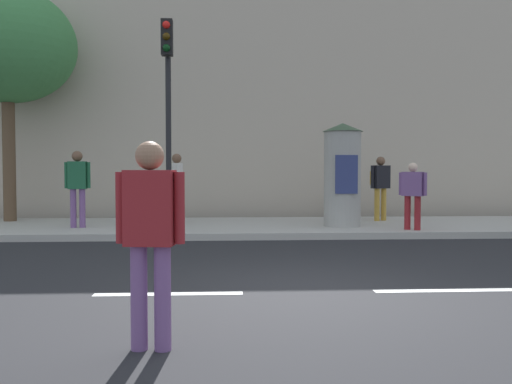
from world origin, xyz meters
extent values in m
plane|color=#232326|center=(0.00, 0.00, 0.00)|extent=(80.00, 80.00, 0.00)
cube|color=#B2ADA3|center=(0.00, 7.00, 0.07)|extent=(36.00, 4.00, 0.15)
cube|color=silver|center=(-1.71, 0.00, 0.00)|extent=(1.80, 0.16, 0.01)
cube|color=silver|center=(1.71, 0.00, 0.00)|extent=(1.80, 0.16, 0.01)
cube|color=#B7A893|center=(0.00, 12.00, 4.57)|extent=(36.00, 5.00, 9.15)
cylinder|color=black|center=(-2.25, 5.35, 2.04)|extent=(0.12, 0.12, 3.77)
cube|color=black|center=(-2.25, 5.17, 4.30)|extent=(0.24, 0.24, 0.75)
sphere|color=red|center=(-2.25, 5.04, 4.53)|extent=(0.16, 0.16, 0.16)
sphere|color=#3C2906|center=(-2.25, 5.04, 4.29)|extent=(0.16, 0.16, 0.16)
sphere|color=#07330F|center=(-2.25, 5.04, 4.05)|extent=(0.16, 0.16, 0.16)
cylinder|color=#9E9B93|center=(1.78, 6.41, 1.28)|extent=(0.88, 0.88, 2.27)
cone|color=#334C33|center=(1.78, 6.41, 2.52)|extent=(0.97, 0.97, 0.20)
cube|color=navy|center=(1.78, 5.96, 1.40)|extent=(0.53, 0.02, 0.90)
cylinder|color=brown|center=(-6.71, 8.18, 1.71)|extent=(0.32, 0.32, 3.11)
ellipsoid|color=#3D7F42|center=(-6.71, 8.18, 4.76)|extent=(3.53, 3.53, 3.00)
cylinder|color=#724C84|center=(-1.55, -2.07, 0.44)|extent=(0.14, 0.14, 0.88)
cylinder|color=#724C84|center=(-1.74, -2.05, 0.44)|extent=(0.14, 0.14, 0.88)
cube|color=maroon|center=(-1.64, -2.06, 1.19)|extent=(0.43, 0.29, 0.62)
cylinder|color=maroon|center=(-1.40, -2.09, 1.19)|extent=(0.09, 0.09, 0.59)
cylinder|color=maroon|center=(-1.89, -2.03, 1.19)|extent=(0.09, 0.09, 0.59)
sphere|color=#8C664C|center=(-1.64, -2.06, 1.62)|extent=(0.24, 0.24, 0.24)
cylinder|color=#B78C33|center=(3.20, 7.82, 0.58)|extent=(0.14, 0.14, 0.86)
cylinder|color=#B78C33|center=(2.99, 7.70, 0.58)|extent=(0.14, 0.14, 0.86)
cube|color=black|center=(3.10, 7.76, 1.32)|extent=(0.55, 0.45, 0.61)
cylinder|color=black|center=(3.35, 7.90, 1.32)|extent=(0.09, 0.09, 0.58)
cylinder|color=black|center=(2.84, 7.62, 1.32)|extent=(0.09, 0.09, 0.58)
sphere|color=brown|center=(3.10, 7.76, 1.74)|extent=(0.23, 0.23, 0.23)
cube|color=#B78C33|center=(3.01, 7.92, 1.29)|extent=(0.32, 0.28, 0.36)
cylinder|color=#724C84|center=(-4.58, 6.40, 0.60)|extent=(0.14, 0.14, 0.91)
cylinder|color=#724C84|center=(-4.38, 6.42, 0.60)|extent=(0.14, 0.14, 0.91)
cube|color=#1E5938|center=(-4.48, 6.41, 1.38)|extent=(0.43, 0.27, 0.64)
cylinder|color=#1E5938|center=(-4.73, 6.39, 1.38)|extent=(0.09, 0.09, 0.61)
cylinder|color=#1E5938|center=(-4.23, 6.43, 1.38)|extent=(0.09, 0.09, 0.61)
sphere|color=brown|center=(-4.48, 6.41, 1.82)|extent=(0.25, 0.25, 0.25)
cylinder|color=#4C4C51|center=(-2.22, 7.13, 0.59)|extent=(0.14, 0.14, 0.89)
cylinder|color=#4C4C51|center=(-2.27, 7.34, 0.59)|extent=(0.14, 0.14, 0.89)
cube|color=silver|center=(-2.24, 7.23, 1.35)|extent=(0.33, 0.47, 0.63)
cylinder|color=silver|center=(-2.19, 6.98, 1.35)|extent=(0.09, 0.09, 0.60)
cylinder|color=silver|center=(-2.30, 7.48, 1.35)|extent=(0.09, 0.09, 0.60)
sphere|color=brown|center=(-2.24, 7.23, 1.79)|extent=(0.24, 0.24, 0.24)
cylinder|color=maroon|center=(3.28, 5.44, 0.53)|extent=(0.14, 0.14, 0.77)
cylinder|color=maroon|center=(3.10, 5.57, 0.53)|extent=(0.14, 0.14, 0.77)
cube|color=#724C84|center=(3.19, 5.51, 1.19)|extent=(0.51, 0.46, 0.54)
cylinder|color=#724C84|center=(3.41, 5.35, 1.19)|extent=(0.09, 0.09, 0.52)
cylinder|color=#724C84|center=(2.97, 5.67, 1.19)|extent=(0.09, 0.09, 0.52)
sphere|color=beige|center=(3.19, 5.51, 1.56)|extent=(0.21, 0.21, 0.21)
cube|color=maroon|center=(3.29, 5.65, 1.16)|extent=(0.32, 0.29, 0.36)
camera|label=1|loc=(-1.02, -6.65, 1.51)|focal=38.62mm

